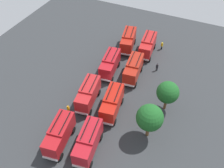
% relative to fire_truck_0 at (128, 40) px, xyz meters
% --- Properties ---
extents(ground_plane, '(64.43, 64.43, 0.00)m').
position_rel_fire_truck_0_xyz_m(ground_plane, '(13.58, 2.26, -2.15)').
color(ground_plane, '#2D3033').
extents(fire_truck_0, '(7.54, 3.91, 3.88)m').
position_rel_fire_truck_0_xyz_m(fire_truck_0, '(0.00, 0.00, 0.00)').
color(fire_truck_0, '#A01D12').
rests_on(fire_truck_0, ground).
extents(fire_truck_1, '(7.46, 3.54, 3.88)m').
position_rel_fire_truck_0_xyz_m(fire_truck_1, '(9.14, -0.21, 0.00)').
color(fire_truck_1, '#A7161E').
rests_on(fire_truck_1, ground).
extents(fire_truck_2, '(7.49, 3.63, 3.88)m').
position_rel_fire_truck_0_xyz_m(fire_truck_2, '(18.22, -0.21, 0.00)').
color(fire_truck_2, '#AD1E20').
rests_on(fire_truck_2, ground).
extents(fire_truck_3, '(7.49, 3.65, 3.88)m').
position_rel_fire_truck_0_xyz_m(fire_truck_3, '(27.53, -0.14, 0.00)').
color(fire_truck_3, '#A3161C').
rests_on(fire_truck_3, ground).
extents(fire_truck_4, '(7.41, 3.36, 3.88)m').
position_rel_fire_truck_0_xyz_m(fire_truck_4, '(-0.06, 4.54, 0.00)').
color(fire_truck_4, '#AB1C1C').
rests_on(fire_truck_4, ground).
extents(fire_truck_5, '(7.43, 3.41, 3.88)m').
position_rel_fire_truck_0_xyz_m(fire_truck_5, '(8.57, 4.55, 0.00)').
color(fire_truck_5, maroon).
rests_on(fire_truck_5, ground).
extents(fire_truck_6, '(7.48, 3.61, 3.88)m').
position_rel_fire_truck_0_xyz_m(fire_truck_6, '(18.41, 4.49, 0.00)').
color(fire_truck_6, '#AD180F').
rests_on(fire_truck_6, ground).
extents(fire_truck_7, '(7.48, 3.62, 3.88)m').
position_rel_fire_truck_0_xyz_m(fire_truck_7, '(26.87, 4.48, 0.00)').
color(fire_truck_7, '#A51620').
rests_on(fire_truck_7, ground).
extents(firefighter_0, '(0.42, 0.48, 1.72)m').
position_rel_fire_truck_0_xyz_m(firefighter_0, '(4.76, 8.30, -1.19)').
color(firefighter_0, black).
rests_on(firefighter_0, ground).
extents(firefighter_1, '(0.34, 0.47, 1.82)m').
position_rel_fire_truck_0_xyz_m(firefighter_1, '(22.02, -2.09, -1.12)').
color(firefighter_1, black).
rests_on(firefighter_1, ground).
extents(firefighter_2, '(0.36, 0.47, 1.82)m').
position_rel_fire_truck_0_xyz_m(firefighter_2, '(-2.78, 7.07, -1.12)').
color(firefighter_2, black).
rests_on(firefighter_2, ground).
extents(firefighter_3, '(0.30, 0.45, 1.67)m').
position_rel_fire_truck_0_xyz_m(firefighter_3, '(13.24, 2.01, -1.22)').
color(firefighter_3, black).
rests_on(firefighter_3, ground).
extents(tree_0, '(3.81, 3.81, 5.90)m').
position_rel_fire_truck_0_xyz_m(tree_0, '(13.99, 12.67, 1.82)').
color(tree_0, brown).
rests_on(tree_0, ground).
extents(tree_1, '(4.20, 4.20, 6.50)m').
position_rel_fire_truck_0_xyz_m(tree_1, '(20.67, 11.71, 2.22)').
color(tree_1, brown).
rests_on(tree_1, ground).
extents(traffic_cone_0, '(0.48, 0.48, 0.69)m').
position_rel_fire_truck_0_xyz_m(traffic_cone_0, '(4.12, 2.09, -1.81)').
color(traffic_cone_0, '#F2600C').
rests_on(traffic_cone_0, ground).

